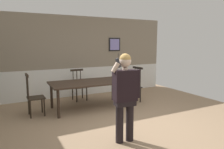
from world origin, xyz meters
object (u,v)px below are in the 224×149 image
(chair_by_doorway, at_px, (79,86))
(chair_near_window, at_px, (133,86))
(chair_at_table_head, at_px, (34,96))
(person_figure, at_px, (125,93))
(dining_table, at_px, (89,84))

(chair_by_doorway, bearing_deg, chair_near_window, 141.37)
(chair_at_table_head, bearing_deg, chair_by_doorway, 121.02)
(chair_by_doorway, distance_m, chair_at_table_head, 1.70)
(chair_near_window, relative_size, person_figure, 0.66)
(chair_by_doorway, xyz_separation_m, chair_at_table_head, (-1.44, -0.91, 0.03))
(chair_at_table_head, bearing_deg, chair_near_window, 87.95)
(chair_near_window, xyz_separation_m, person_figure, (-1.58, -2.16, 0.42))
(dining_table, relative_size, chair_at_table_head, 2.00)
(chair_near_window, bearing_deg, dining_table, 83.83)
(chair_at_table_head, relative_size, person_figure, 0.65)
(chair_by_doorway, height_order, person_figure, person_figure)
(chair_near_window, bearing_deg, person_figure, 138.49)
(dining_table, xyz_separation_m, chair_by_doorway, (0.01, 0.93, -0.21))
(chair_at_table_head, bearing_deg, person_figure, 28.94)
(person_figure, bearing_deg, chair_near_window, -120.22)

